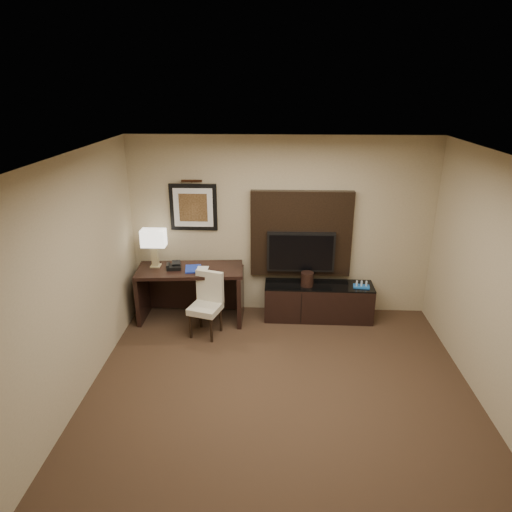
# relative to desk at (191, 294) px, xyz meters

# --- Properties ---
(floor) EXTENTS (4.50, 5.00, 0.01)m
(floor) POSITION_rel_desk_xyz_m (1.33, -2.10, -0.42)
(floor) COLOR #382519
(floor) RESTS_ON ground
(ceiling) EXTENTS (4.50, 5.00, 0.01)m
(ceiling) POSITION_rel_desk_xyz_m (1.33, -2.10, 2.29)
(ceiling) COLOR silver
(ceiling) RESTS_ON wall_back
(wall_back) EXTENTS (4.50, 0.01, 2.70)m
(wall_back) POSITION_rel_desk_xyz_m (1.33, 0.40, 0.94)
(wall_back) COLOR tan
(wall_back) RESTS_ON floor
(wall_left) EXTENTS (0.01, 5.00, 2.70)m
(wall_left) POSITION_rel_desk_xyz_m (-0.92, -2.10, 0.94)
(wall_left) COLOR tan
(wall_left) RESTS_ON floor
(desk) EXTENTS (1.59, 0.78, 0.82)m
(desk) POSITION_rel_desk_xyz_m (0.00, 0.00, 0.00)
(desk) COLOR black
(desk) RESTS_ON floor
(credenza) EXTENTS (1.62, 0.47, 0.55)m
(credenza) POSITION_rel_desk_xyz_m (1.91, 0.10, -0.13)
(credenza) COLOR black
(credenza) RESTS_ON floor
(tv_wall_panel) EXTENTS (1.50, 0.12, 1.30)m
(tv_wall_panel) POSITION_rel_desk_xyz_m (1.63, 0.34, 0.86)
(tv_wall_panel) COLOR black
(tv_wall_panel) RESTS_ON wall_back
(tv) EXTENTS (1.00, 0.08, 0.60)m
(tv) POSITION_rel_desk_xyz_m (1.63, 0.24, 0.61)
(tv) COLOR black
(tv) RESTS_ON tv_wall_panel
(artwork) EXTENTS (0.70, 0.04, 0.70)m
(artwork) POSITION_rel_desk_xyz_m (0.03, 0.38, 1.24)
(artwork) COLOR black
(artwork) RESTS_ON wall_back
(picture_light) EXTENTS (0.04, 0.04, 0.30)m
(picture_light) POSITION_rel_desk_xyz_m (0.03, 0.34, 1.64)
(picture_light) COLOR #3C2013
(picture_light) RESTS_ON wall_back
(desk_chair) EXTENTS (0.52, 0.56, 0.84)m
(desk_chair) POSITION_rel_desk_xyz_m (0.28, -0.46, 0.01)
(desk_chair) COLOR beige
(desk_chair) RESTS_ON floor
(table_lamp) EXTENTS (0.42, 0.30, 0.61)m
(table_lamp) POSITION_rel_desk_xyz_m (-0.52, 0.06, 0.72)
(table_lamp) COLOR tan
(table_lamp) RESTS_ON desk
(desk_phone) EXTENTS (0.23, 0.21, 0.10)m
(desk_phone) POSITION_rel_desk_xyz_m (-0.23, -0.02, 0.46)
(desk_phone) COLOR black
(desk_phone) RESTS_ON desk
(blue_folder) EXTENTS (0.27, 0.33, 0.02)m
(blue_folder) POSITION_rel_desk_xyz_m (0.05, -0.03, 0.42)
(blue_folder) COLOR navy
(blue_folder) RESTS_ON desk
(book) EXTENTS (0.17, 0.02, 0.22)m
(book) POSITION_rel_desk_xyz_m (0.11, -0.06, 0.52)
(book) COLOR #AEA889
(book) RESTS_ON desk
(ice_bucket) EXTENTS (0.22, 0.22, 0.21)m
(ice_bucket) POSITION_rel_desk_xyz_m (1.72, 0.06, 0.25)
(ice_bucket) COLOR black
(ice_bucket) RESTS_ON credenza
(minibar_tray) EXTENTS (0.25, 0.17, 0.09)m
(minibar_tray) POSITION_rel_desk_xyz_m (2.52, 0.04, 0.18)
(minibar_tray) COLOR blue
(minibar_tray) RESTS_ON credenza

